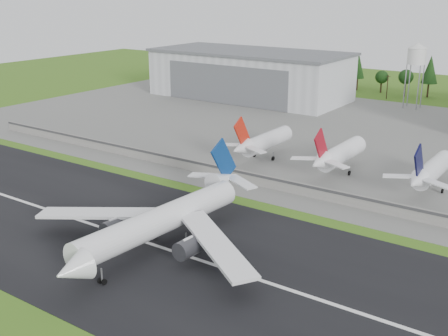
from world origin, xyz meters
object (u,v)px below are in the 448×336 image
Objects in this scene: main_airliner at (159,227)px; parked_jet_red_a at (262,142)px; parked_jet_red_b at (337,155)px; parked_jet_navy at (430,172)px.

main_airliner is 1.89× the size of parked_jet_red_a.
main_airliner is 1.89× the size of parked_jet_red_b.
parked_jet_navy is (52.19, -0.01, -0.07)m from parked_jet_red_a.
parked_jet_red_a is at bearing -73.05° from main_airliner.
parked_jet_navy is at bearing -0.02° from parked_jet_red_a.
parked_jet_navy is at bearing -114.80° from main_airliner.
parked_jet_red_b reaches higher than parked_jet_red_a.
parked_jet_navy is (26.46, -0.03, -0.16)m from parked_jet_red_b.
parked_jet_navy is at bearing -0.07° from parked_jet_red_b.
main_airliner reaches higher than parked_jet_red_b.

